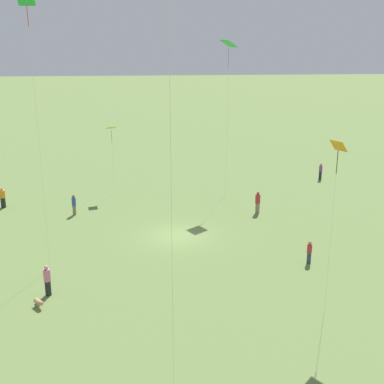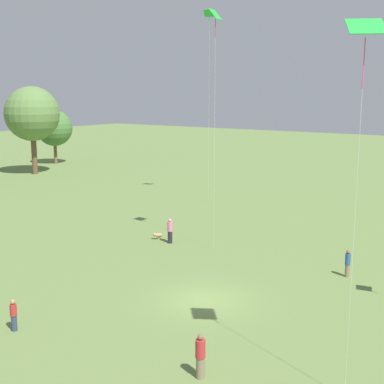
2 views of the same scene
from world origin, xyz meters
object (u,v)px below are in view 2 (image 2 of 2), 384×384
object	(u,v)px
person_4	(170,231)
kite_6	(209,22)
person_1	(348,263)
person_3	(14,315)
dog_1	(157,235)
person_6	(200,356)
kite_4	(215,27)
kite_0	(365,38)

from	to	relation	value
person_4	kite_6	size ratio (longest dim) A/B	0.10
person_1	person_3	xyz separation A→B (m)	(-16.54, 10.21, -0.08)
person_1	dog_1	xyz separation A→B (m)	(-0.18, 14.82, -0.53)
person_3	kite_6	xyz separation A→B (m)	(30.68, 9.49, 17.08)
person_3	dog_1	size ratio (longest dim) A/B	2.34
kite_6	person_6	bearing A→B (deg)	144.49
kite_4	person_1	bearing A→B (deg)	-52.96
person_1	kite_6	xyz separation A→B (m)	(14.14, 19.71, 17.01)
person_6	kite_6	size ratio (longest dim) A/B	0.10
dog_1	person_1	bearing A→B (deg)	-128.83
kite_0	person_4	bearing A→B (deg)	159.54
person_1	dog_1	bearing A→B (deg)	176.32
person_6	kite_4	xyz separation A→B (m)	(15.07, 9.26, 14.47)
kite_6	dog_1	distance (m)	23.17
kite_4	kite_0	bearing A→B (deg)	-94.40
person_3	person_4	distance (m)	16.44
person_3	person_4	world-z (taller)	person_4
person_6	kite_4	bearing A→B (deg)	-66.22
person_6	kite_6	bearing A→B (deg)	-64.48
kite_0	dog_1	distance (m)	26.36
person_4	kite_6	distance (m)	23.21
person_1	person_6	xyz separation A→B (m)	(-14.92, 0.61, 0.06)
person_6	kite_0	xyz separation A→B (m)	(1.96, -5.14, 11.93)
person_6	kite_0	size ratio (longest dim) A/B	0.14
person_4	dog_1	world-z (taller)	person_4
person_3	kite_0	world-z (taller)	kite_0
kite_6	dog_1	size ratio (longest dim) A/B	28.55
person_1	kite_4	world-z (taller)	kite_4
person_4	person_3	bearing A→B (deg)	172.68
person_3	kite_6	world-z (taller)	kite_6
person_1	dog_1	distance (m)	14.83
person_4	kite_6	xyz separation A→B (m)	(14.56, 6.30, 16.94)
kite_0	kite_4	distance (m)	19.64
person_1	kite_0	distance (m)	18.23
person_4	kite_4	xyz separation A→B (m)	(0.57, -3.54, 14.45)
kite_4	dog_1	size ratio (longest dim) A/B	24.93
person_1	person_3	world-z (taller)	person_1
person_4	dog_1	distance (m)	1.56
person_3	person_6	size ratio (longest dim) A/B	0.84
person_3	kite_4	xyz separation A→B (m)	(16.69, -0.35, 14.60)
kite_0	kite_6	size ratio (longest dim) A/B	0.71
person_6	dog_1	size ratio (longest dim) A/B	2.78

